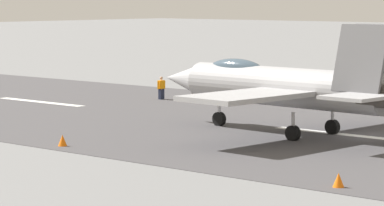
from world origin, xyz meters
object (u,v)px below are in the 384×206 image
object	(u,v)px
fighter_jet	(285,86)
crew_person	(161,88)
marker_cone_mid	(63,141)
marker_cone_near	(339,180)

from	to	relation	value
fighter_jet	crew_person	size ratio (longest dim) A/B	10.25
fighter_jet	marker_cone_mid	bearing A→B (deg)	62.51
fighter_jet	crew_person	xyz separation A→B (m)	(16.26, -8.30, -1.69)
crew_person	marker_cone_mid	xyz separation A→B (m)	(-10.95, 18.50, -0.51)
fighter_jet	marker_cone_near	bearing A→B (deg)	133.87
fighter_jet	crew_person	distance (m)	18.34
marker_cone_near	crew_person	bearing A→B (deg)	-35.36
marker_cone_mid	fighter_jet	bearing A→B (deg)	-117.49
fighter_jet	marker_cone_near	world-z (taller)	fighter_jet
marker_cone_near	marker_cone_mid	size ratio (longest dim) A/B	1.00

